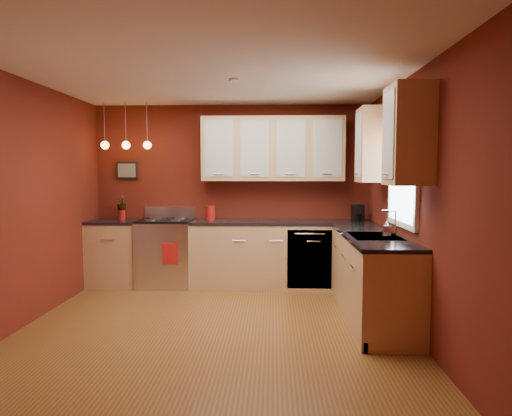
{
  "coord_description": "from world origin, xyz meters",
  "views": [
    {
      "loc": [
        0.61,
        -4.59,
        1.61
      ],
      "look_at": [
        0.4,
        1.0,
        1.18
      ],
      "focal_mm": 32.0,
      "sensor_mm": 36.0,
      "label": 1
    }
  ],
  "objects_px": {
    "coffee_maker": "(358,213)",
    "red_canister": "(211,213)",
    "sink": "(375,238)",
    "soap_pump": "(386,229)",
    "gas_range": "(166,252)"
  },
  "relations": [
    {
      "from": "coffee_maker",
      "to": "red_canister",
      "type": "bearing_deg",
      "value": 171.89
    },
    {
      "from": "red_canister",
      "to": "coffee_maker",
      "type": "distance_m",
      "value": 2.08
    },
    {
      "from": "sink",
      "to": "coffee_maker",
      "type": "xyz_separation_m",
      "value": [
        0.09,
        1.52,
        0.13
      ]
    },
    {
      "from": "sink",
      "to": "coffee_maker",
      "type": "distance_m",
      "value": 1.53
    },
    {
      "from": "red_canister",
      "to": "soap_pump",
      "type": "xyz_separation_m",
      "value": [
        2.07,
        -1.69,
        -0.01
      ]
    },
    {
      "from": "gas_range",
      "to": "sink",
      "type": "distance_m",
      "value": 3.05
    },
    {
      "from": "gas_range",
      "to": "sink",
      "type": "relative_size",
      "value": 1.59
    },
    {
      "from": "sink",
      "to": "red_canister",
      "type": "xyz_separation_m",
      "value": [
        -1.99,
        1.56,
        0.13
      ]
    },
    {
      "from": "red_canister",
      "to": "gas_range",
      "type": "bearing_deg",
      "value": -174.83
    },
    {
      "from": "coffee_maker",
      "to": "soap_pump",
      "type": "distance_m",
      "value": 1.65
    },
    {
      "from": "coffee_maker",
      "to": "soap_pump",
      "type": "relative_size",
      "value": 1.21
    },
    {
      "from": "red_canister",
      "to": "soap_pump",
      "type": "distance_m",
      "value": 2.67
    },
    {
      "from": "red_canister",
      "to": "coffee_maker",
      "type": "relative_size",
      "value": 0.89
    },
    {
      "from": "red_canister",
      "to": "soap_pump",
      "type": "height_order",
      "value": "red_canister"
    },
    {
      "from": "gas_range",
      "to": "red_canister",
      "type": "bearing_deg",
      "value": 5.17
    }
  ]
}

